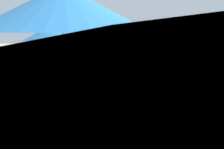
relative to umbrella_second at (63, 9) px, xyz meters
name	(u,v)px	position (x,y,z in m)	size (l,w,h in m)	color
umbrella_second	(63,9)	(0.00, 0.00, 0.00)	(2.47, 2.47, 2.94)	silver
lounger_second_shoreside	(96,127)	(0.62, 1.01, -2.21)	(1.45, 0.81, 0.72)	blue
umbrella_third	(56,32)	(-0.03, 4.45, -0.41)	(1.98, 1.98, 2.46)	olive
lounger_third_shoreside	(76,83)	(0.64, 5.47, -2.27)	(1.40, 0.64, 0.63)	#D8593F
lounger_third_inland	(95,98)	(0.98, 3.26, -2.25)	(1.53, 0.81, 0.69)	blue
umbrella_farthest	(58,28)	(0.13, 7.84, -0.30)	(2.22, 2.22, 2.61)	silver
lounger_farthest_shoreside	(74,67)	(0.85, 9.13, -2.25)	(1.26, 0.86, 0.62)	#4CA572
lounger_farthest_inland	(75,77)	(0.70, 6.79, -2.31)	(1.68, 0.93, 0.57)	blue
person_walking_mid	(118,50)	(3.65, 11.07, -1.56)	(0.42, 0.34, 1.65)	#334CB2
cooler_box	(99,66)	(2.34, 10.30, -2.37)	(0.59, 0.41, 0.38)	#338C59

